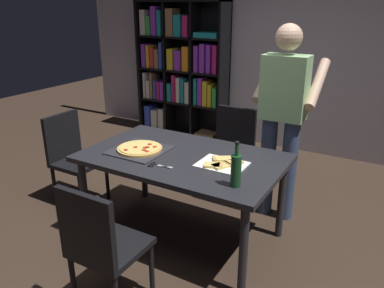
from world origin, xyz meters
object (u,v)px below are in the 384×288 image
(person_serving_pizza, at_px, (283,113))
(chair_far_side, at_px, (232,146))
(dining_table, at_px, (183,164))
(chair_near_camera, at_px, (101,243))
(bookshelf, at_px, (181,69))
(kitchen_scissors, at_px, (157,165))
(wine_bottle, at_px, (236,170))
(chair_left_end, at_px, (72,153))
(pepperoni_pizza_on_tray, at_px, (140,149))

(person_serving_pizza, bearing_deg, chair_far_side, 158.79)
(dining_table, bearing_deg, person_serving_pizza, 53.12)
(chair_near_camera, bearing_deg, person_serving_pizza, 71.87)
(bookshelf, bearing_deg, dining_table, -58.10)
(chair_near_camera, relative_size, person_serving_pizza, 0.51)
(kitchen_scissors, bearing_deg, bookshelf, 118.13)
(dining_table, xyz_separation_m, person_serving_pizza, (0.57, 0.76, 0.32))
(bookshelf, xyz_separation_m, wine_bottle, (2.06, -2.66, -0.12))
(kitchen_scissors, bearing_deg, chair_near_camera, -85.01)
(chair_far_side, bearing_deg, chair_left_end, -142.71)
(dining_table, bearing_deg, bookshelf, 121.90)
(chair_near_camera, height_order, chair_far_side, same)
(chair_near_camera, distance_m, bookshelf, 3.69)
(chair_left_end, height_order, pepperoni_pizza_on_tray, chair_left_end)
(person_serving_pizza, bearing_deg, chair_left_end, -157.76)
(chair_near_camera, height_order, wine_bottle, wine_bottle)
(bookshelf, xyz_separation_m, person_serving_pizza, (2.04, -1.62, 0.01))
(dining_table, relative_size, chair_left_end, 1.77)
(person_serving_pizza, xyz_separation_m, wine_bottle, (0.02, -1.05, -0.13))
(dining_table, height_order, person_serving_pizza, person_serving_pizza)
(bookshelf, bearing_deg, chair_left_end, -85.32)
(dining_table, xyz_separation_m, chair_left_end, (-1.28, 0.00, -0.17))
(chair_near_camera, relative_size, pepperoni_pizza_on_tray, 2.07)
(dining_table, height_order, chair_far_side, chair_far_side)
(dining_table, height_order, pepperoni_pizza_on_tray, pepperoni_pizza_on_tray)
(pepperoni_pizza_on_tray, xyz_separation_m, wine_bottle, (0.95, -0.20, 0.10))
(dining_table, distance_m, person_serving_pizza, 1.00)
(chair_far_side, bearing_deg, chair_near_camera, -90.00)
(chair_left_end, xyz_separation_m, wine_bottle, (1.87, -0.29, 0.36))
(chair_near_camera, distance_m, kitchen_scissors, 0.74)
(chair_left_end, bearing_deg, bookshelf, 94.68)
(chair_far_side, relative_size, bookshelf, 0.46)
(kitchen_scissors, bearing_deg, chair_far_side, 87.20)
(chair_left_end, xyz_separation_m, bookshelf, (-0.19, 2.37, 0.48))
(chair_near_camera, bearing_deg, chair_far_side, 90.00)
(kitchen_scissors, bearing_deg, person_serving_pizza, 58.66)
(dining_table, bearing_deg, pepperoni_pizza_on_tray, -166.36)
(chair_near_camera, height_order, kitchen_scissors, chair_near_camera)
(wine_bottle, height_order, kitchen_scissors, wine_bottle)
(dining_table, xyz_separation_m, kitchen_scissors, (-0.06, -0.28, 0.08))
(chair_near_camera, distance_m, person_serving_pizza, 1.89)
(chair_near_camera, xyz_separation_m, chair_left_end, (-1.28, 0.98, 0.00))
(pepperoni_pizza_on_tray, bearing_deg, dining_table, 13.64)
(chair_near_camera, bearing_deg, kitchen_scissors, 94.99)
(wine_bottle, bearing_deg, dining_table, 153.81)
(bookshelf, xyz_separation_m, kitchen_scissors, (1.42, -2.65, -0.24))
(chair_near_camera, distance_m, pepperoni_pizza_on_tray, 0.99)
(wine_bottle, bearing_deg, chair_left_end, 171.21)
(dining_table, relative_size, wine_bottle, 5.04)
(wine_bottle, bearing_deg, kitchen_scissors, 178.86)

